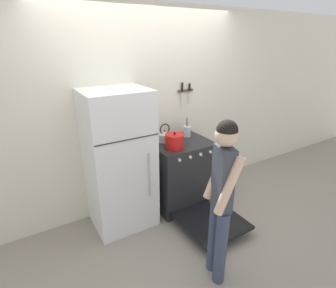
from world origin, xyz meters
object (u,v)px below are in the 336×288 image
Objects in this scene: refrigerator at (120,161)px; utensil_jar at (187,131)px; tea_kettle at (165,136)px; person at (221,195)px; dutch_oven_pot at (175,141)px; stove_range at (182,174)px.

refrigerator is 1.05m from utensil_jar.
tea_kettle is 1.36m from person.
tea_kettle reaches higher than dutch_oven_pot.
dutch_oven_pot is 0.18× the size of person.
person reaches higher than utensil_jar.
tea_kettle is at bearing 134.12° from stove_range.
utensil_jar is 1.47m from person.
tea_kettle is at bearing -179.00° from utensil_jar.
person reaches higher than tea_kettle.
refrigerator is 0.70m from tea_kettle.
person is (-0.23, -1.34, -0.08)m from tea_kettle.
dutch_oven_pot is (0.66, -0.14, 0.17)m from refrigerator.
tea_kettle is 0.35m from utensil_jar.
person is (-0.39, -1.17, 0.45)m from stove_range.
dutch_oven_pot reaches higher than stove_range.
tea_kettle is 0.15× the size of person.
stove_range is at bearing -3.74° from refrigerator.
refrigerator is 6.91× the size of tea_kettle.
dutch_oven_pot is at bearing -93.04° from tea_kettle.
utensil_jar is (0.35, 0.01, 0.00)m from tea_kettle.
tea_kettle is at bearing 86.96° from dutch_oven_pot.
dutch_oven_pot is at bearing -153.11° from stove_range.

